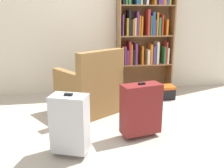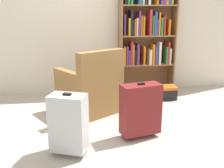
{
  "view_description": "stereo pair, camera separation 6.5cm",
  "coord_description": "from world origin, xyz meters",
  "px_view_note": "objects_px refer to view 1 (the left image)",
  "views": [
    {
      "loc": [
        -0.54,
        -2.7,
        1.37
      ],
      "look_at": [
        -0.07,
        0.17,
        0.55
      ],
      "focal_mm": 41.01,
      "sensor_mm": 36.0,
      "label": 1
    },
    {
      "loc": [
        -0.48,
        -2.71,
        1.37
      ],
      "look_at": [
        -0.07,
        0.17,
        0.55
      ],
      "focal_mm": 41.01,
      "sensor_mm": 36.0,
      "label": 2
    }
  ],
  "objects_px": {
    "mug": "(120,103)",
    "storage_box": "(159,92)",
    "armchair": "(90,90)",
    "suitcase_dark_red": "(141,109)",
    "suitcase_silver": "(70,124)",
    "bookshelf": "(144,30)"
  },
  "relations": [
    {
      "from": "suitcase_silver",
      "to": "suitcase_dark_red",
      "type": "distance_m",
      "value": 0.83
    },
    {
      "from": "armchair",
      "to": "mug",
      "type": "relative_size",
      "value": 8.05
    },
    {
      "from": "suitcase_silver",
      "to": "bookshelf",
      "type": "bearing_deg",
      "value": 56.59
    },
    {
      "from": "armchair",
      "to": "suitcase_dark_red",
      "type": "bearing_deg",
      "value": -59.42
    },
    {
      "from": "suitcase_silver",
      "to": "storage_box",
      "type": "bearing_deg",
      "value": 46.12
    },
    {
      "from": "suitcase_silver",
      "to": "suitcase_dark_red",
      "type": "relative_size",
      "value": 1.01
    },
    {
      "from": "storage_box",
      "to": "suitcase_dark_red",
      "type": "height_order",
      "value": "suitcase_dark_red"
    },
    {
      "from": "mug",
      "to": "storage_box",
      "type": "bearing_deg",
      "value": 19.78
    },
    {
      "from": "storage_box",
      "to": "suitcase_silver",
      "type": "bearing_deg",
      "value": -133.88
    },
    {
      "from": "bookshelf",
      "to": "mug",
      "type": "xyz_separation_m",
      "value": [
        -0.55,
        -0.71,
        -1.03
      ]
    },
    {
      "from": "bookshelf",
      "to": "armchair",
      "type": "distance_m",
      "value": 1.52
    },
    {
      "from": "mug",
      "to": "suitcase_silver",
      "type": "xyz_separation_m",
      "value": [
        -0.74,
        -1.24,
        0.29
      ]
    },
    {
      "from": "bookshelf",
      "to": "armchair",
      "type": "xyz_separation_m",
      "value": [
        -1.0,
        -0.84,
        -0.76
      ]
    },
    {
      "from": "armchair",
      "to": "suitcase_dark_red",
      "type": "distance_m",
      "value": 0.98
    },
    {
      "from": "armchair",
      "to": "mug",
      "type": "bearing_deg",
      "value": 15.56
    },
    {
      "from": "storage_box",
      "to": "suitcase_silver",
      "type": "distance_m",
      "value": 2.08
    },
    {
      "from": "armchair",
      "to": "storage_box",
      "type": "bearing_deg",
      "value": 18.14
    },
    {
      "from": "mug",
      "to": "suitcase_dark_red",
      "type": "height_order",
      "value": "suitcase_dark_red"
    },
    {
      "from": "suitcase_silver",
      "to": "suitcase_dark_red",
      "type": "bearing_deg",
      "value": 18.73
    },
    {
      "from": "storage_box",
      "to": "mug",
      "type": "bearing_deg",
      "value": -160.22
    },
    {
      "from": "armchair",
      "to": "storage_box",
      "type": "distance_m",
      "value": 1.23
    },
    {
      "from": "armchair",
      "to": "suitcase_silver",
      "type": "xyz_separation_m",
      "value": [
        -0.28,
        -1.11,
        0.02
      ]
    }
  ]
}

